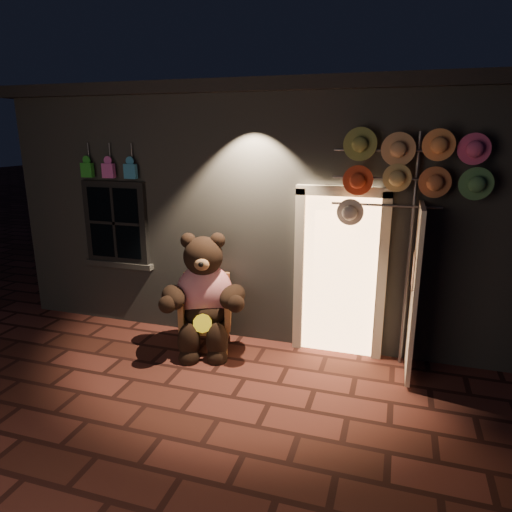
% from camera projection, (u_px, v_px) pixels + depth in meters
% --- Properties ---
extents(ground, '(60.00, 60.00, 0.00)m').
position_uv_depth(ground, '(198.00, 391.00, 5.14)').
color(ground, brown).
rests_on(ground, ground).
extents(shop_building, '(7.30, 5.95, 3.51)m').
position_uv_depth(shop_building, '(285.00, 193.00, 8.35)').
color(shop_building, slate).
rests_on(shop_building, ground).
extents(wicker_armchair, '(0.80, 0.77, 0.96)m').
position_uv_depth(wicker_armchair, '(206.00, 311.00, 6.17)').
color(wicker_armchair, '#AC6E42').
rests_on(wicker_armchair, ground).
extents(teddy_bear, '(1.14, 1.07, 1.66)m').
position_uv_depth(teddy_bear, '(204.00, 297.00, 5.98)').
color(teddy_bear, red).
rests_on(teddy_bear, ground).
extents(hat_rack, '(1.71, 0.22, 2.85)m').
position_uv_depth(hat_rack, '(407.00, 172.00, 5.09)').
color(hat_rack, '#59595E').
rests_on(hat_rack, ground).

